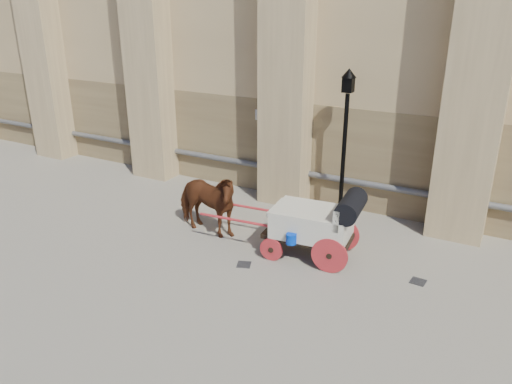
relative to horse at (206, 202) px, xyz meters
The scene contains 6 objects.
ground 2.09m from the horse, 16.37° to the right, with size 90.00×90.00×0.00m, color gray.
horse is the anchor object (origin of this frame).
carriage 3.06m from the horse, ahead, with size 4.04×1.52×1.73m.
street_lamp 4.12m from the horse, 45.46° to the left, with size 0.39×0.39×4.18m.
drain_grate_near 2.16m from the horse, 29.96° to the right, with size 0.32×0.32×0.01m, color black.
drain_grate_far 5.56m from the horse, ahead, with size 0.32×0.32×0.01m, color black.
Camera 1 is at (5.09, -9.38, 5.92)m, focal length 35.00 mm.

